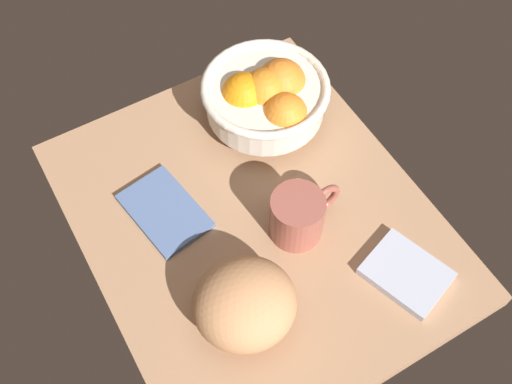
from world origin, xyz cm
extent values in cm
cube|color=#A97D5A|center=(0.00, 0.00, -1.50)|extent=(64.95, 54.39, 3.00)
cylinder|color=silver|center=(-17.09, 12.16, 1.32)|extent=(10.63, 10.63, 2.64)
cylinder|color=silver|center=(-17.09, 12.16, 5.56)|extent=(21.06, 21.06, 5.84)
torus|color=silver|center=(-17.09, 12.16, 8.49)|extent=(22.66, 22.66, 1.60)
sphere|color=orange|center=(-18.30, 8.58, 7.28)|extent=(8.14, 8.14, 8.14)
sphere|color=orange|center=(-17.28, 15.46, 7.41)|extent=(8.89, 8.89, 8.89)
sphere|color=orange|center=(-10.97, 12.48, 7.22)|extent=(7.82, 7.82, 7.82)
sphere|color=orange|center=(-17.09, 12.16, 7.36)|extent=(8.57, 8.57, 8.57)
ellipsoid|color=tan|center=(14.33, -9.96, 5.37)|extent=(18.06, 18.54, 10.73)
cube|color=#526B9A|center=(-8.21, -12.52, 0.56)|extent=(16.32, 12.13, 1.11)
cube|color=#B2B8CD|center=(21.14, 15.17, 0.77)|extent=(14.79, 13.13, 1.54)
cylinder|color=#9A5043|center=(5.52, 4.56, 4.39)|extent=(8.67, 8.67, 8.78)
torus|color=#9A5043|center=(5.01, 10.07, 4.39)|extent=(1.77, 6.20, 6.12)
camera|label=1|loc=(43.95, -25.36, 89.14)|focal=43.28mm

